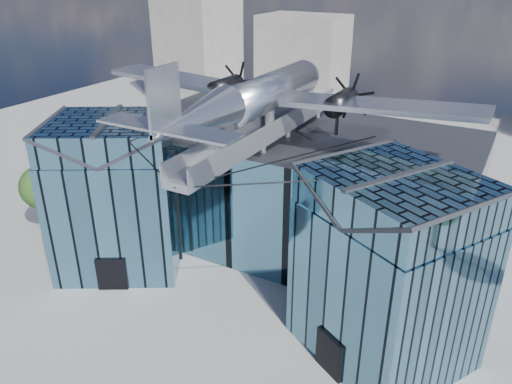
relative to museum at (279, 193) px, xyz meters
The scene contains 4 objects.
ground_plane 8.03m from the museum, 90.00° to the right, with size 120.00×120.00×0.00m, color gray.
museum is the anchor object (origin of this frame).
bg_towers 44.92m from the museum, 88.14° to the left, with size 77.00×24.50×26.00m.
tree_side_w 21.06m from the museum, 162.85° to the right, with size 4.98×4.98×6.11m.
Camera 1 is at (15.56, -26.14, 22.10)m, focal length 35.00 mm.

